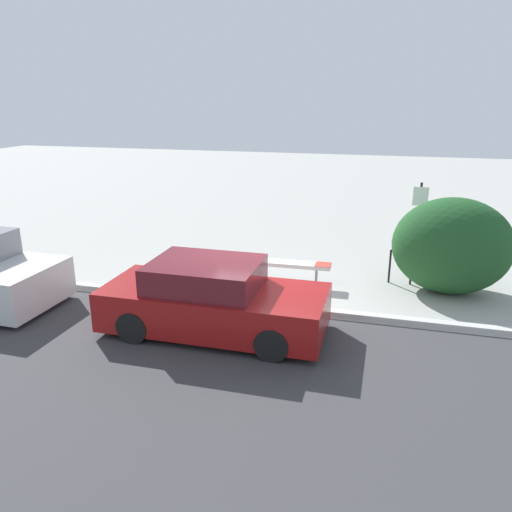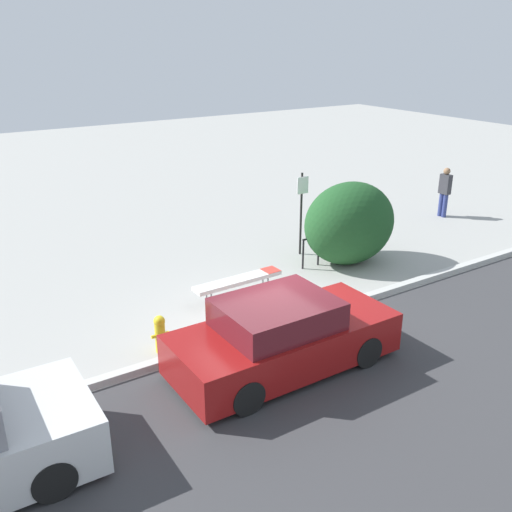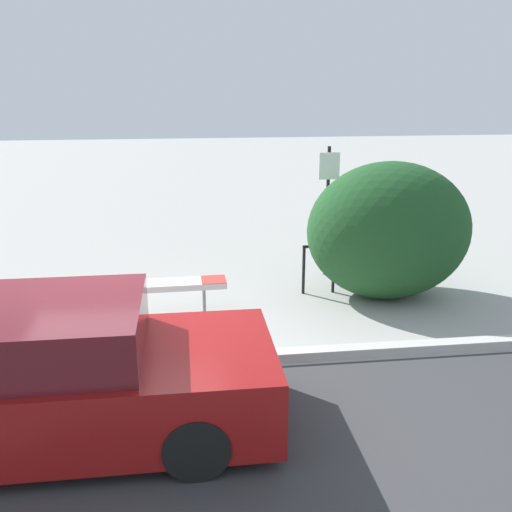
{
  "view_description": "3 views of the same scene",
  "coord_description": "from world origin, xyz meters",
  "views": [
    {
      "loc": [
        2.5,
        -9.42,
        4.29
      ],
      "look_at": [
        -0.3,
        1.04,
        0.81
      ],
      "focal_mm": 35.0,
      "sensor_mm": 36.0,
      "label": 1
    },
    {
      "loc": [
        -5.83,
        -8.59,
        5.7
      ],
      "look_at": [
        0.58,
        1.31,
        1.12
      ],
      "focal_mm": 40.0,
      "sensor_mm": 36.0,
      "label": 2
    },
    {
      "loc": [
        0.78,
        -6.35,
        3.34
      ],
      "look_at": [
        1.78,
        1.41,
        0.95
      ],
      "focal_mm": 40.0,
      "sensor_mm": 36.0,
      "label": 3
    }
  ],
  "objects": [
    {
      "name": "bike_rack",
      "position": [
        2.93,
        2.3,
        0.5
      ],
      "size": [
        0.55,
        0.06,
        0.83
      ],
      "rotation": [
        0.0,
        0.0,
        -0.02
      ],
      "color": "black",
      "rests_on": "ground_plane"
    },
    {
      "name": "sign_post",
      "position": [
        3.27,
        3.2,
        1.38
      ],
      "size": [
        0.36,
        0.08,
        2.3
      ],
      "color": "black",
      "rests_on": "ground_plane"
    },
    {
      "name": "curb",
      "position": [
        0.0,
        0.0,
        0.07
      ],
      "size": [
        60.0,
        0.2,
        0.13
      ],
      "color": "#B7B7B2",
      "rests_on": "ground_plane"
    },
    {
      "name": "fire_hydrant",
      "position": [
        -2.15,
        0.46,
        0.41
      ],
      "size": [
        0.36,
        0.22,
        0.77
      ],
      "color": "gold",
      "rests_on": "ground_plane"
    },
    {
      "name": "shrub_hedge",
      "position": [
        3.98,
        2.03,
        1.09
      ],
      "size": [
        2.61,
        1.92,
        2.19
      ],
      "color": "#1E4C23",
      "rests_on": "ground_plane"
    },
    {
      "name": "parked_car_near",
      "position": [
        -0.52,
        -1.27,
        0.64
      ],
      "size": [
        4.17,
        1.78,
        1.39
      ],
      "rotation": [
        0.0,
        0.0,
        0.0
      ],
      "color": "black",
      "rests_on": "ground_plane"
    },
    {
      "name": "road_strip",
      "position": [
        0.0,
        -5.15,
        0.0
      ],
      "size": [
        60.0,
        10.0,
        0.01
      ],
      "color": "#38383A",
      "rests_on": "ground_plane"
    },
    {
      "name": "bench",
      "position": [
        0.27,
        1.57,
        0.5
      ],
      "size": [
        2.19,
        0.44,
        0.56
      ],
      "rotation": [
        0.0,
        0.0,
        0.02
      ],
      "color": "gray",
      "rests_on": "ground_plane"
    },
    {
      "name": "ground_plane",
      "position": [
        0.0,
        0.0,
        0.0
      ],
      "size": [
        60.0,
        60.0,
        0.0
      ],
      "primitive_type": "plane",
      "color": "#9E9E99"
    }
  ]
}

